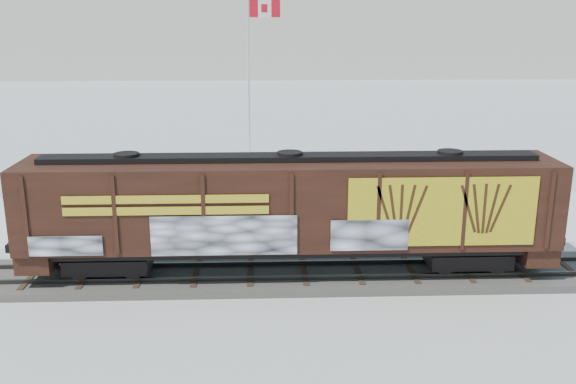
{
  "coord_description": "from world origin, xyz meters",
  "views": [
    {
      "loc": [
        0.55,
        -22.17,
        9.52
      ],
      "look_at": [
        1.51,
        3.0,
        2.54
      ],
      "focal_mm": 40.0,
      "sensor_mm": 36.0,
      "label": 1
    }
  ],
  "objects_px": {
    "car_silver": "(98,212)",
    "car_white": "(248,201)",
    "flagpole": "(251,115)",
    "hopper_railcar": "(290,206)",
    "car_dark": "(281,207)"
  },
  "relations": [
    {
      "from": "car_silver",
      "to": "car_white",
      "type": "xyz_separation_m",
      "value": [
        6.87,
        1.58,
        0.02
      ]
    },
    {
      "from": "hopper_railcar",
      "to": "car_silver",
      "type": "bearing_deg",
      "value": 143.51
    },
    {
      "from": "car_dark",
      "to": "car_silver",
      "type": "bearing_deg",
      "value": 87.56
    },
    {
      "from": "hopper_railcar",
      "to": "car_dark",
      "type": "relative_size",
      "value": 4.44
    },
    {
      "from": "flagpole",
      "to": "car_silver",
      "type": "relative_size",
      "value": 2.58
    },
    {
      "from": "car_silver",
      "to": "car_dark",
      "type": "bearing_deg",
      "value": -106.31
    },
    {
      "from": "hopper_railcar",
      "to": "car_silver",
      "type": "xyz_separation_m",
      "value": [
        -8.58,
        6.35,
        -2.12
      ]
    },
    {
      "from": "car_silver",
      "to": "car_white",
      "type": "bearing_deg",
      "value": -98.37
    },
    {
      "from": "car_silver",
      "to": "car_white",
      "type": "height_order",
      "value": "car_white"
    },
    {
      "from": "flagpole",
      "to": "car_white",
      "type": "distance_m",
      "value": 8.13
    },
    {
      "from": "car_silver",
      "to": "hopper_railcar",
      "type": "bearing_deg",
      "value": -147.84
    },
    {
      "from": "hopper_railcar",
      "to": "flagpole",
      "type": "xyz_separation_m",
      "value": [
        -1.65,
        15.44,
        1.0
      ]
    },
    {
      "from": "hopper_railcar",
      "to": "car_white",
      "type": "bearing_deg",
      "value": 102.15
    },
    {
      "from": "car_white",
      "to": "hopper_railcar",
      "type": "bearing_deg",
      "value": 172.84
    },
    {
      "from": "hopper_railcar",
      "to": "flagpole",
      "type": "bearing_deg",
      "value": 96.09
    }
  ]
}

